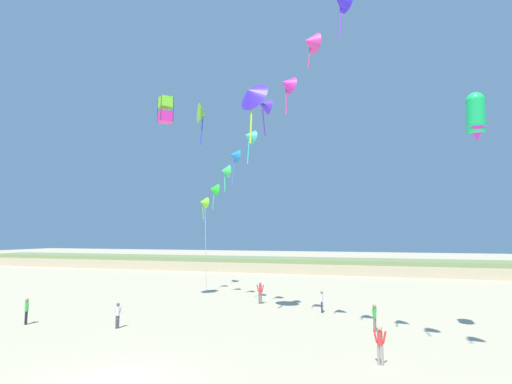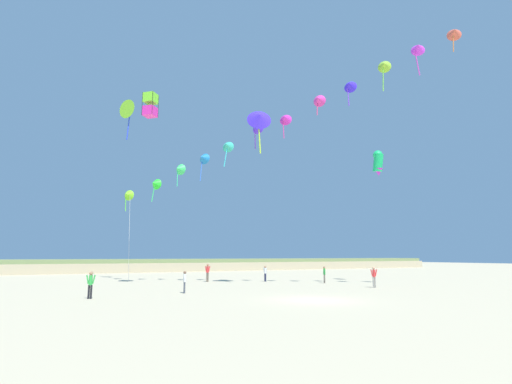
% 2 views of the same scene
% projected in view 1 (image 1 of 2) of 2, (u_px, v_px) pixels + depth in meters
% --- Properties ---
extents(ground_plane, '(240.00, 240.00, 0.00)m').
position_uv_depth(ground_plane, '(112.00, 384.00, 14.87)').
color(ground_plane, beige).
extents(dune_ridge, '(120.00, 9.44, 1.97)m').
position_uv_depth(dune_ridge, '(313.00, 265.00, 59.81)').
color(dune_ridge, '#BFAE8B').
rests_on(dune_ridge, ground).
extents(person_near_left, '(0.53, 0.31, 1.59)m').
position_uv_depth(person_near_left, '(27.00, 309.00, 24.77)').
color(person_near_left, black).
rests_on(person_near_left, ground).
extents(person_near_right, '(0.21, 0.53, 1.53)m').
position_uv_depth(person_near_right, '(322.00, 300.00, 28.47)').
color(person_near_right, '#282D4C').
rests_on(person_near_right, ground).
extents(person_mid_center, '(0.29, 0.50, 1.48)m').
position_uv_depth(person_mid_center, '(118.00, 314.00, 23.75)').
color(person_mid_center, '#474C56').
rests_on(person_mid_center, ground).
extents(person_far_left, '(0.57, 0.23, 1.65)m').
position_uv_depth(person_far_left, '(380.00, 342.00, 17.07)').
color(person_far_left, gray).
rests_on(person_far_left, ground).
extents(person_far_right, '(0.29, 0.52, 1.54)m').
position_uv_depth(person_far_right, '(375.00, 316.00, 22.91)').
color(person_far_right, '#726656').
rests_on(person_far_right, ground).
extents(person_far_center, '(0.60, 0.24, 1.73)m').
position_uv_depth(person_far_center, '(260.00, 291.00, 32.12)').
color(person_far_center, '#726656').
rests_on(person_far_center, ground).
extents(kite_banner_string, '(22.09, 24.60, 20.86)m').
position_uv_depth(kite_banner_string, '(276.00, 95.00, 25.80)').
color(kite_banner_string, '#7BE025').
extents(large_kite_low_lead, '(2.58, 2.25, 4.47)m').
position_uv_depth(large_kite_low_lead, '(251.00, 94.00, 25.83)').
color(large_kite_low_lead, '#462BE2').
extents(large_kite_mid_trail, '(0.93, 1.21, 2.55)m').
position_uv_depth(large_kite_mid_trail, '(476.00, 114.00, 20.48)').
color(large_kite_mid_trail, '#1AC865').
extents(large_kite_high_solo, '(1.46, 1.46, 2.09)m').
position_uv_depth(large_kite_high_solo, '(165.00, 110.00, 32.44)').
color(large_kite_high_solo, '#EE2BA1').
extents(large_kite_outer_drift, '(1.77, 2.05, 4.32)m').
position_uv_depth(large_kite_outer_drift, '(202.00, 113.00, 40.32)').
color(large_kite_outer_drift, '#7ACA28').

